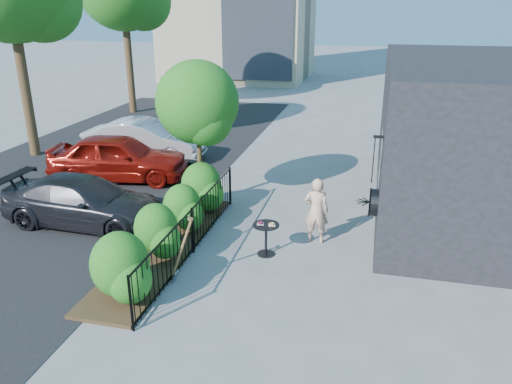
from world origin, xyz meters
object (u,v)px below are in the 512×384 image
(patio_tree, at_px, (199,108))
(woman, at_px, (316,211))
(car_red, at_px, (119,157))
(car_silver, at_px, (145,140))
(car_darkgrey, at_px, (84,202))
(shovel, at_px, (181,254))
(cafe_table, at_px, (266,234))

(patio_tree, xyz_separation_m, woman, (3.36, -1.54, -1.97))
(car_red, relative_size, car_silver, 1.01)
(patio_tree, xyz_separation_m, car_silver, (-3.52, 3.77, -2.05))
(woman, bearing_deg, car_red, -24.47)
(car_silver, bearing_deg, car_red, -177.74)
(patio_tree, relative_size, car_silver, 0.91)
(patio_tree, relative_size, car_darkgrey, 0.93)
(patio_tree, xyz_separation_m, shovel, (0.98, -4.08, -2.10))
(cafe_table, relative_size, shovel, 0.53)
(car_red, xyz_separation_m, car_darkgrey, (0.82, -3.38, -0.13))
(patio_tree, height_order, car_darkgrey, patio_tree)
(cafe_table, xyz_separation_m, car_red, (-5.69, 3.94, 0.22))
(woman, height_order, car_darkgrey, woman)
(patio_tree, relative_size, car_red, 0.91)
(shovel, relative_size, car_red, 0.35)
(woman, height_order, car_silver, woman)
(patio_tree, distance_m, cafe_table, 4.09)
(patio_tree, bearing_deg, shovel, -76.52)
(cafe_table, height_order, woman, woman)
(cafe_table, xyz_separation_m, woman, (1.00, 0.92, 0.28))
(cafe_table, bearing_deg, woman, 42.83)
(car_silver, bearing_deg, patio_tree, -139.52)
(cafe_table, relative_size, car_darkgrey, 0.19)
(car_silver, distance_m, car_darkgrey, 5.77)
(shovel, bearing_deg, patio_tree, 103.48)
(shovel, relative_size, car_darkgrey, 0.36)
(patio_tree, bearing_deg, cafe_table, -46.22)
(shovel, bearing_deg, car_red, 127.80)
(patio_tree, relative_size, woman, 2.47)
(patio_tree, distance_m, car_red, 4.16)
(patio_tree, bearing_deg, car_silver, 132.98)
(shovel, bearing_deg, car_silver, 119.79)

